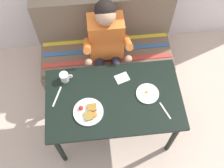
% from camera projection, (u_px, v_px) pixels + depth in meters
% --- Properties ---
extents(ground_plane, '(8.00, 8.00, 0.00)m').
position_uv_depth(ground_plane, '(113.00, 127.00, 3.09)').
color(ground_plane, beige).
extents(table, '(1.20, 0.70, 0.73)m').
position_uv_depth(table, '(114.00, 102.00, 2.52)').
color(table, black).
rests_on(table, ground).
extents(couch, '(1.44, 0.56, 1.00)m').
position_uv_depth(couch, '(106.00, 54.00, 3.17)').
color(couch, '#756451').
rests_on(couch, ground).
extents(person, '(0.45, 0.61, 1.21)m').
position_uv_depth(person, '(107.00, 44.00, 2.73)').
color(person, orange).
rests_on(person, ground).
extents(plate_breakfast, '(0.26, 0.26, 0.05)m').
position_uv_depth(plate_breakfast, '(89.00, 112.00, 2.38)').
color(plate_breakfast, white).
rests_on(plate_breakfast, table).
extents(plate_eggs, '(0.20, 0.20, 0.04)m').
position_uv_depth(plate_eggs, '(147.00, 93.00, 2.46)').
color(plate_eggs, white).
rests_on(plate_eggs, table).
extents(coffee_mug, '(0.12, 0.08, 0.09)m').
position_uv_depth(coffee_mug, '(65.00, 77.00, 2.50)').
color(coffee_mug, white).
rests_on(coffee_mug, table).
extents(napkin, '(0.15, 0.13, 0.01)m').
position_uv_depth(napkin, '(122.00, 78.00, 2.55)').
color(napkin, silver).
rests_on(napkin, table).
extents(fork, '(0.08, 0.16, 0.00)m').
position_uv_depth(fork, '(165.00, 111.00, 2.39)').
color(fork, silver).
rests_on(fork, table).
extents(knife, '(0.09, 0.19, 0.00)m').
position_uv_depth(knife, '(57.00, 97.00, 2.46)').
color(knife, silver).
rests_on(knife, table).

